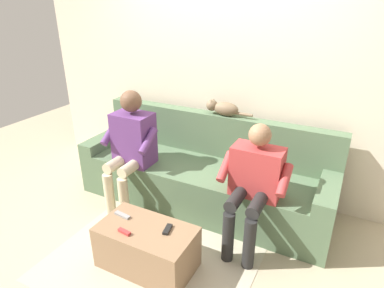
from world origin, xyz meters
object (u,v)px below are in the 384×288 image
object	(u,v)px
remote_gray	(122,215)
remote_black	(168,229)
remote_red	(124,232)
person_left_seated	(254,180)
person_right_seated	(131,143)
coffee_table	(147,247)
cat_on_backrest	(223,108)
couch	(204,176)

from	to	relation	value
remote_gray	remote_black	distance (m)	0.43
remote_red	remote_black	bearing A→B (deg)	-140.48
person_left_seated	remote_red	size ratio (longest dim) A/B	9.94
person_left_seated	person_right_seated	world-z (taller)	person_right_seated
coffee_table	remote_black	size ratio (longest dim) A/B	6.40
remote_red	cat_on_backrest	bearing A→B (deg)	-90.72
couch	cat_on_backrest	world-z (taller)	cat_on_backrest
remote_gray	remote_red	bearing A→B (deg)	139.11
coffee_table	person_left_seated	bearing A→B (deg)	-134.09
person_left_seated	remote_gray	distance (m)	1.12
cat_on_backrest	remote_red	xyz separation A→B (m)	(0.19, 1.45, -0.60)
coffee_table	person_left_seated	distance (m)	1.03
person_right_seated	remote_gray	xyz separation A→B (m)	(-0.38, 0.66, -0.31)
remote_red	remote_black	size ratio (longest dim) A/B	0.93
person_left_seated	person_right_seated	distance (m)	1.29
person_right_seated	cat_on_backrest	distance (m)	1.00
remote_gray	remote_black	size ratio (longest dim) A/B	1.25
remote_gray	remote_red	xyz separation A→B (m)	(-0.15, 0.17, 0.00)
couch	person_left_seated	size ratio (longest dim) A/B	2.36
person_right_seated	cat_on_backrest	xyz separation A→B (m)	(-0.72, -0.63, 0.29)
person_left_seated	remote_gray	bearing A→B (deg)	34.31
remote_gray	remote_red	size ratio (longest dim) A/B	1.35
person_left_seated	remote_red	xyz separation A→B (m)	(0.76, 0.78, -0.25)
person_left_seated	coffee_table	bearing A→B (deg)	45.91
couch	coffee_table	size ratio (longest dim) A/B	3.39
person_left_seated	remote_black	distance (m)	0.81
remote_red	couch	bearing A→B (deg)	-88.71
person_left_seated	cat_on_backrest	world-z (taller)	person_left_seated
person_left_seated	remote_black	xyz separation A→B (m)	(0.48, 0.60, -0.25)
remote_gray	remote_black	bearing A→B (deg)	-171.15
person_right_seated	remote_black	size ratio (longest dim) A/B	10.15
couch	person_right_seated	size ratio (longest dim) A/B	2.14
coffee_table	cat_on_backrest	xyz separation A→B (m)	(-0.08, -1.33, 0.80)
person_right_seated	remote_black	bearing A→B (deg)	141.35
couch	cat_on_backrest	size ratio (longest dim) A/B	5.22
coffee_table	cat_on_backrest	world-z (taller)	cat_on_backrest
coffee_table	person_right_seated	distance (m)	1.08
coffee_table	remote_red	distance (m)	0.26
couch	coffee_table	xyz separation A→B (m)	(0.00, 1.06, -0.12)
couch	remote_red	size ratio (longest dim) A/B	23.41
couch	person_left_seated	xyz separation A→B (m)	(-0.64, 0.40, 0.33)
coffee_table	person_right_seated	world-z (taller)	person_right_seated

